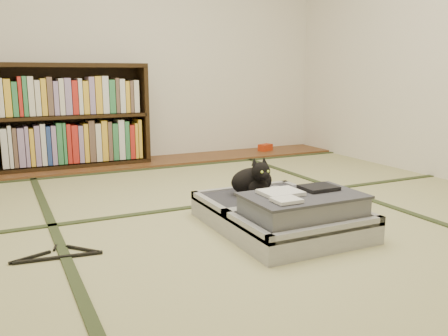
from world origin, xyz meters
name	(u,v)px	position (x,y,z in m)	size (l,w,h in m)	color
floor	(243,222)	(0.00, 0.00, 0.00)	(4.50, 4.50, 0.00)	tan
wood_strip	(143,162)	(0.00, 2.00, 0.01)	(4.00, 0.50, 0.02)	brown
red_item	(265,147)	(1.36, 2.03, 0.06)	(0.15, 0.09, 0.07)	#BA300E
tatami_borders	(208,201)	(0.00, 0.49, 0.00)	(4.00, 4.50, 0.01)	#2D381E
bookcase	(72,118)	(-0.61, 2.07, 0.45)	(1.33, 0.30, 0.92)	black
suitcase	(283,214)	(0.13, -0.23, 0.09)	(0.68, 0.90, 0.27)	#A4A4A9
cat	(254,180)	(0.11, 0.07, 0.22)	(0.30, 0.30, 0.24)	black
cable_coil	(276,189)	(0.29, 0.11, 0.14)	(0.09, 0.09, 0.02)	white
hanger	(58,255)	(-1.03, -0.09, 0.01)	(0.41, 0.20, 0.01)	black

